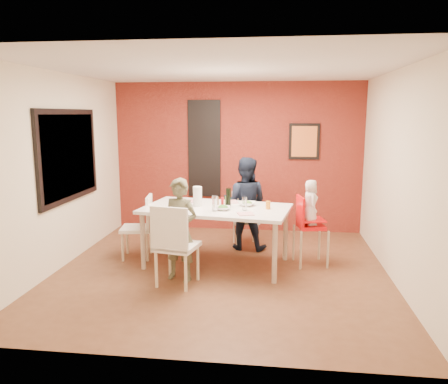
# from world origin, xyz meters

# --- Properties ---
(ground) EXTENTS (4.50, 4.50, 0.00)m
(ground) POSITION_xyz_m (0.00, 0.00, 0.00)
(ground) COLOR brown
(ground) RESTS_ON ground
(ceiling) EXTENTS (4.50, 4.50, 0.02)m
(ceiling) POSITION_xyz_m (0.00, 0.00, 2.70)
(ceiling) COLOR silver
(ceiling) RESTS_ON wall_back
(wall_back) EXTENTS (4.50, 0.02, 2.70)m
(wall_back) POSITION_xyz_m (0.00, 2.25, 1.35)
(wall_back) COLOR #ECE2C3
(wall_back) RESTS_ON ground
(wall_front) EXTENTS (4.50, 0.02, 2.70)m
(wall_front) POSITION_xyz_m (0.00, -2.25, 1.35)
(wall_front) COLOR #ECE2C3
(wall_front) RESTS_ON ground
(wall_left) EXTENTS (0.02, 4.50, 2.70)m
(wall_left) POSITION_xyz_m (-2.25, 0.00, 1.35)
(wall_left) COLOR #ECE2C3
(wall_left) RESTS_ON ground
(wall_right) EXTENTS (0.02, 4.50, 2.70)m
(wall_right) POSITION_xyz_m (2.25, 0.00, 1.35)
(wall_right) COLOR #ECE2C3
(wall_right) RESTS_ON ground
(brick_accent_wall) EXTENTS (4.50, 0.02, 2.70)m
(brick_accent_wall) POSITION_xyz_m (0.00, 2.23, 1.35)
(brick_accent_wall) COLOR maroon
(brick_accent_wall) RESTS_ON ground
(picture_window_frame) EXTENTS (0.05, 1.70, 1.30)m
(picture_window_frame) POSITION_xyz_m (-2.22, 0.20, 1.55)
(picture_window_frame) COLOR black
(picture_window_frame) RESTS_ON wall_left
(picture_window_pane) EXTENTS (0.02, 1.55, 1.15)m
(picture_window_pane) POSITION_xyz_m (-2.21, 0.20, 1.55)
(picture_window_pane) COLOR black
(picture_window_pane) RESTS_ON wall_left
(glassblock_strip) EXTENTS (0.55, 0.03, 1.70)m
(glassblock_strip) POSITION_xyz_m (-0.60, 2.21, 1.50)
(glassblock_strip) COLOR silver
(glassblock_strip) RESTS_ON wall_back
(glassblock_surround) EXTENTS (0.60, 0.03, 1.76)m
(glassblock_surround) POSITION_xyz_m (-0.60, 2.21, 1.50)
(glassblock_surround) COLOR black
(glassblock_surround) RESTS_ON wall_back
(art_print_frame) EXTENTS (0.54, 0.03, 0.64)m
(art_print_frame) POSITION_xyz_m (1.20, 2.21, 1.65)
(art_print_frame) COLOR black
(art_print_frame) RESTS_ON wall_back
(art_print_canvas) EXTENTS (0.44, 0.01, 0.54)m
(art_print_canvas) POSITION_xyz_m (1.20, 2.19, 1.65)
(art_print_canvas) COLOR orange
(art_print_canvas) RESTS_ON wall_back
(dining_table) EXTENTS (2.17, 1.42, 0.84)m
(dining_table) POSITION_xyz_m (-0.10, 0.25, 0.76)
(dining_table) COLOR white
(dining_table) RESTS_ON ground
(chair_near) EXTENTS (0.57, 0.57, 1.04)m
(chair_near) POSITION_xyz_m (-0.51, -0.63, 0.58)
(chair_near) COLOR white
(chair_near) RESTS_ON ground
(chair_far) EXTENTS (0.49, 0.49, 0.87)m
(chair_far) POSITION_xyz_m (0.22, 1.31, 0.49)
(chair_far) COLOR beige
(chair_far) RESTS_ON ground
(chair_left) EXTENTS (0.50, 0.50, 0.94)m
(chair_left) POSITION_xyz_m (-1.25, 0.42, 0.53)
(chair_left) COLOR white
(chair_left) RESTS_ON ground
(high_chair) EXTENTS (0.50, 0.50, 1.00)m
(high_chair) POSITION_xyz_m (1.18, 0.41, 0.60)
(high_chair) COLOR red
(high_chair) RESTS_ON ground
(child_near) EXTENTS (0.56, 0.44, 1.33)m
(child_near) POSITION_xyz_m (-0.49, -0.38, 0.67)
(child_near) COLOR brown
(child_near) RESTS_ON ground
(child_far) EXTENTS (0.78, 0.64, 1.47)m
(child_far) POSITION_xyz_m (0.24, 1.07, 0.73)
(child_far) COLOR black
(child_far) RESTS_ON ground
(toddler) EXTENTS (0.26, 0.35, 0.64)m
(toddler) POSITION_xyz_m (1.21, 0.42, 0.91)
(toddler) COLOR beige
(toddler) RESTS_ON high_chair
(plate_near_left) EXTENTS (0.27, 0.27, 0.01)m
(plate_near_left) POSITION_xyz_m (-0.61, 0.04, 0.85)
(plate_near_left) COLOR white
(plate_near_left) RESTS_ON dining_table
(plate_far_mid) EXTENTS (0.29, 0.29, 0.01)m
(plate_far_mid) POSITION_xyz_m (0.05, 0.62, 0.85)
(plate_far_mid) COLOR white
(plate_far_mid) RESTS_ON dining_table
(plate_near_right) EXTENTS (0.25, 0.25, 0.01)m
(plate_near_right) POSITION_xyz_m (0.34, -0.13, 0.84)
(plate_near_right) COLOR white
(plate_near_right) RESTS_ON dining_table
(plate_far_left) EXTENTS (0.29, 0.29, 0.01)m
(plate_far_left) POSITION_xyz_m (-0.60, 0.59, 0.85)
(plate_far_left) COLOR silver
(plate_far_left) RESTS_ON dining_table
(salad_bowl_a) EXTENTS (0.21, 0.21, 0.05)m
(salad_bowl_a) POSITION_xyz_m (0.01, 0.08, 0.86)
(salad_bowl_a) COLOR white
(salad_bowl_a) RESTS_ON dining_table
(salad_bowl_b) EXTENTS (0.29, 0.29, 0.06)m
(salad_bowl_b) POSITION_xyz_m (0.32, 0.40, 0.87)
(salad_bowl_b) COLOR white
(salad_bowl_b) RESTS_ON dining_table
(wine_bottle) EXTENTS (0.07, 0.07, 0.27)m
(wine_bottle) POSITION_xyz_m (0.06, 0.28, 0.97)
(wine_bottle) COLOR black
(wine_bottle) RESTS_ON dining_table
(wine_glass_a) EXTENTS (0.07, 0.07, 0.21)m
(wine_glass_a) POSITION_xyz_m (-0.09, 0.01, 0.94)
(wine_glass_a) COLOR white
(wine_glass_a) RESTS_ON dining_table
(wine_glass_b) EXTENTS (0.06, 0.06, 0.18)m
(wine_glass_b) POSITION_xyz_m (0.30, 0.11, 0.93)
(wine_glass_b) COLOR silver
(wine_glass_b) RESTS_ON dining_table
(paper_towel_roll) EXTENTS (0.12, 0.12, 0.28)m
(paper_towel_roll) POSITION_xyz_m (-0.38, 0.29, 0.98)
(paper_towel_roll) COLOR white
(paper_towel_roll) RESTS_ON dining_table
(condiment_red) EXTENTS (0.04, 0.04, 0.15)m
(condiment_red) POSITION_xyz_m (-0.01, 0.19, 0.92)
(condiment_red) COLOR red
(condiment_red) RESTS_ON dining_table
(condiment_green) EXTENTS (0.04, 0.04, 0.15)m
(condiment_green) POSITION_xyz_m (0.03, 0.29, 0.91)
(condiment_green) COLOR #3B7B29
(condiment_green) RESTS_ON dining_table
(condiment_brown) EXTENTS (0.04, 0.04, 0.15)m
(condiment_brown) POSITION_xyz_m (-0.09, 0.25, 0.91)
(condiment_brown) COLOR brown
(condiment_brown) RESTS_ON dining_table
(sippy_cup) EXTENTS (0.06, 0.06, 0.11)m
(sippy_cup) POSITION_xyz_m (0.62, 0.22, 0.89)
(sippy_cup) COLOR orange
(sippy_cup) RESTS_ON dining_table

